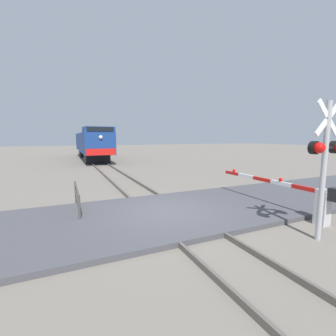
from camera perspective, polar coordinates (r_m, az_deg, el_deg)
ground_plane at (r=8.57m, az=-0.24°, el=-11.53°), size 160.00×160.00×0.00m
rail_track_left at (r=8.29m, az=-4.87°, el=-11.66°), size 0.08×80.00×0.15m
rail_track_right at (r=8.84m, az=4.09°, el=-10.42°), size 0.08×80.00×0.15m
road_surface at (r=8.54m, az=-0.24°, el=-11.03°), size 36.00×4.86×0.16m
locomotive at (r=31.45m, az=-18.30°, el=5.78°), size 2.97×16.78×3.86m
crossing_signal at (r=7.34m, az=34.38°, el=2.41°), size 1.18×0.33×3.76m
crossing_gate at (r=9.27m, az=30.63°, el=-6.04°), size 0.36×5.38×1.28m
guard_railing at (r=9.38m, az=-21.54°, el=-6.43°), size 0.08×2.66×0.95m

